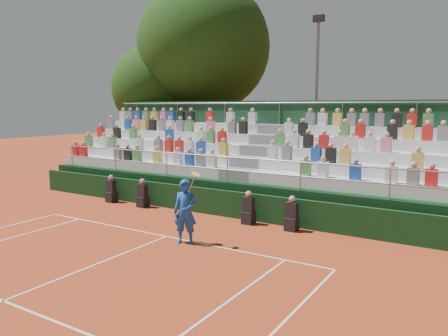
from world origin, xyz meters
The scene contains 8 objects.
ground centered at (0.00, 0.00, 0.00)m, with size 90.00×90.00×0.00m, color #AB3E1C.
courtside_wall centered at (0.00, 3.20, 0.50)m, with size 20.00×0.15×1.00m, color black.
line_officials centered at (-1.04, 2.75, 0.48)m, with size 8.82×0.40×1.19m.
grandstand centered at (-0.01, 6.44, 1.09)m, with size 20.00×5.20×4.40m.
tennis_player centered at (0.92, -0.21, 0.98)m, with size 0.95×0.70×2.22m.
tree_west centered at (-9.76, 11.13, 5.28)m, with size 5.59×5.59×8.09m.
tree_east centered at (-6.91, 12.30, 7.77)m, with size 8.14×8.14×11.85m.
floodlight_mast centered at (0.26, 12.72, 5.17)m, with size 0.60×0.25×8.97m.
Camera 1 is at (8.66, -10.52, 4.13)m, focal length 35.00 mm.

